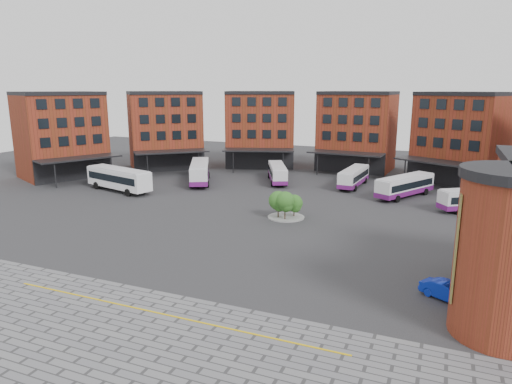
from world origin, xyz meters
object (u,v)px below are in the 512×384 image
at_px(bus_b, 200,172).
at_px(bus_e, 405,186).
at_px(bus_d, 354,177).
at_px(bus_f, 478,199).
at_px(bus_c, 277,173).
at_px(tree_island, 285,203).
at_px(bus_a, 119,178).
at_px(blue_car, 448,292).

bearing_deg(bus_b, bus_e, -23.37).
distance_m(bus_d, bus_f, 19.36).
bearing_deg(bus_c, bus_b, -179.95).
bearing_deg(bus_f, tree_island, -94.36).
bearing_deg(bus_e, bus_b, -147.13).
xyz_separation_m(tree_island, bus_e, (12.07, 16.93, -0.22)).
bearing_deg(bus_a, bus_f, -65.41).
relative_size(tree_island, bus_e, 0.41).
xyz_separation_m(tree_island, bus_a, (-27.97, 4.42, 0.17)).
distance_m(bus_b, bus_d, 24.74).
relative_size(bus_b, bus_e, 1.11).
bearing_deg(bus_f, bus_a, -115.57).
height_order(tree_island, bus_f, tree_island).
bearing_deg(bus_f, bus_e, -150.23).
height_order(bus_a, bus_e, bus_a).
bearing_deg(bus_b, bus_f, -30.38).
height_order(bus_e, blue_car, bus_e).
distance_m(tree_island, bus_b, 24.55).
bearing_deg(tree_island, bus_d, 79.42).
height_order(bus_b, blue_car, bus_b).
xyz_separation_m(bus_a, blue_car, (46.00, -20.10, -1.37)).
xyz_separation_m(tree_island, bus_d, (3.98, 21.30, -0.31)).
distance_m(bus_c, bus_d, 12.33).
distance_m(tree_island, bus_a, 28.32).
distance_m(tree_island, bus_f, 24.72).
height_order(tree_island, bus_c, tree_island).
height_order(bus_d, blue_car, bus_d).
xyz_separation_m(bus_b, bus_e, (31.88, 2.43, -0.18)).
distance_m(bus_c, blue_car, 44.28).
xyz_separation_m(bus_a, bus_f, (49.24, 8.18, -0.49)).
bearing_deg(bus_b, blue_car, -66.31).
xyz_separation_m(bus_d, blue_car, (14.05, -36.98, -0.90)).
distance_m(bus_a, bus_e, 41.95).
relative_size(bus_d, bus_e, 0.97).
bearing_deg(bus_e, bus_d, -179.83).
bearing_deg(bus_d, bus_c, -169.74).
xyz_separation_m(bus_c, bus_f, (29.55, -7.33, -0.01)).
height_order(tree_island, bus_d, tree_island).
relative_size(bus_b, blue_car, 2.93).
distance_m(bus_a, bus_d, 36.14).
bearing_deg(bus_e, bus_c, -159.87).
distance_m(bus_e, bus_f, 10.17).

